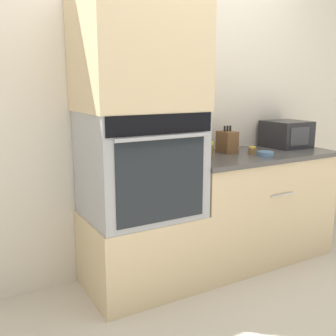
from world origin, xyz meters
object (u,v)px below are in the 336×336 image
condiment_jar_far (209,149)px  bowl (265,154)px  condiment_jar_mid (202,147)px  condiment_jar_back (252,150)px  wall_oven (140,164)px  condiment_jar_near (236,145)px  microwave (286,134)px  knife_block (227,142)px

condiment_jar_far → bowl: bearing=-29.6°
condiment_jar_mid → condiment_jar_back: 0.39m
wall_oven → condiment_jar_near: 0.99m
microwave → condiment_jar_back: size_ratio=5.52×
bowl → condiment_jar_near: condiment_jar_near is taller
wall_oven → condiment_jar_far: wall_oven is taller
wall_oven → microwave: 1.46m
condiment_jar_back → condiment_jar_mid: bearing=141.4°
bowl → condiment_jar_mid: size_ratio=1.16×
wall_oven → condiment_jar_back: bearing=-2.3°
condiment_jar_mid → microwave: bearing=-7.3°
condiment_jar_far → condiment_jar_back: size_ratio=1.85×
bowl → condiment_jar_mid: 0.49m
wall_oven → condiment_jar_near: bearing=10.7°
condiment_jar_near → knife_block: bearing=-158.2°
knife_block → condiment_jar_back: size_ratio=3.46×
knife_block → condiment_jar_near: 0.16m
microwave → condiment_jar_far: 0.86m
condiment_jar_near → condiment_jar_far: 0.40m
condiment_jar_mid → condiment_jar_back: (0.30, -0.24, -0.02)m
condiment_jar_far → microwave: bearing=3.8°
knife_block → condiment_jar_mid: (-0.18, 0.08, -0.03)m
microwave → condiment_jar_back: bearing=-164.6°
condiment_jar_mid → knife_block: bearing=-23.0°
microwave → knife_block: bearing=177.7°
bowl → condiment_jar_mid: condiment_jar_mid is taller
microwave → condiment_jar_back: 0.53m
condiment_jar_far → condiment_jar_near: bearing=20.5°
knife_block → wall_oven: bearing=-171.3°
wall_oven → microwave: bearing=4.0°
wall_oven → condiment_jar_mid: bearing=17.5°
bowl → condiment_jar_near: size_ratio=1.45×
condiment_jar_near → condiment_jar_mid: condiment_jar_mid is taller
microwave → condiment_jar_far: microwave is taller
condiment_jar_near → condiment_jar_mid: bearing=176.5°
knife_block → condiment_jar_near: bearing=21.8°
bowl → condiment_jar_near: 0.35m
knife_block → bowl: 0.33m
condiment_jar_near → bowl: bearing=-91.3°
wall_oven → condiment_jar_mid: 0.68m
wall_oven → knife_block: bearing=8.7°
wall_oven → bowl: wall_oven is taller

